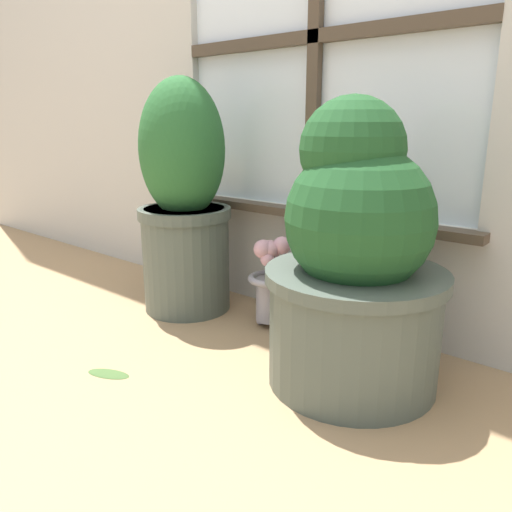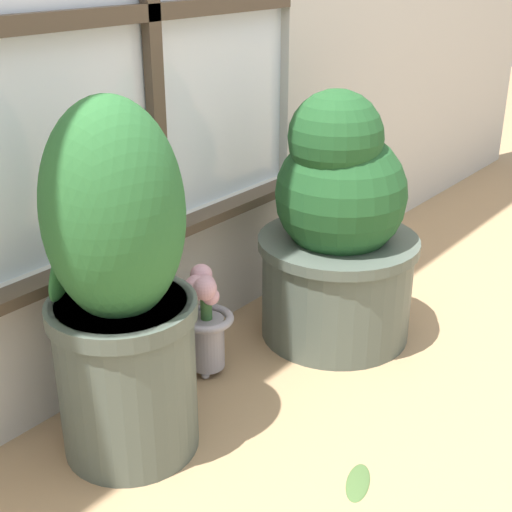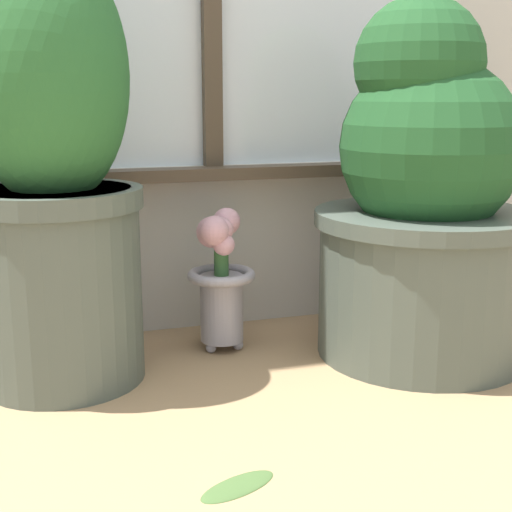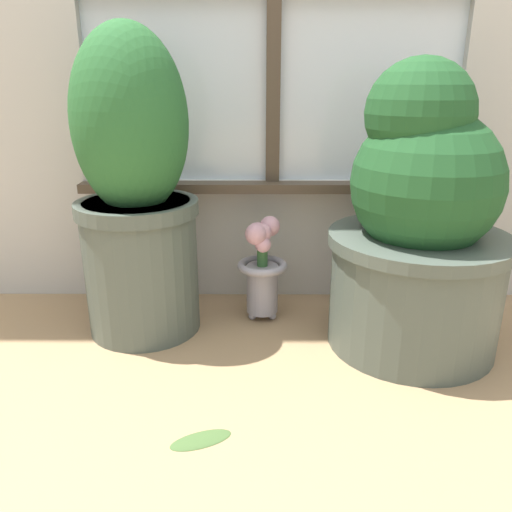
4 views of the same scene
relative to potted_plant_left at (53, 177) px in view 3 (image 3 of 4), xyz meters
name	(u,v)px [view 3 (image 3 of 4)]	position (x,y,z in m)	size (l,w,h in m)	color
ground_plane	(332,461)	(0.32, -0.40, -0.34)	(10.00, 10.00, 0.00)	tan
potted_plant_left	(53,177)	(0.00, 0.00, 0.00)	(0.29, 0.29, 0.71)	#4C564C
potted_plant_right	(425,202)	(0.64, -0.08, -0.06)	(0.40, 0.40, 0.64)	#4C564C
flower_vase	(220,274)	(0.29, 0.06, -0.20)	(0.13, 0.13, 0.27)	#99939E
fallen_leaf	(238,484)	(0.18, -0.42, -0.34)	(0.12, 0.08, 0.01)	#476633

